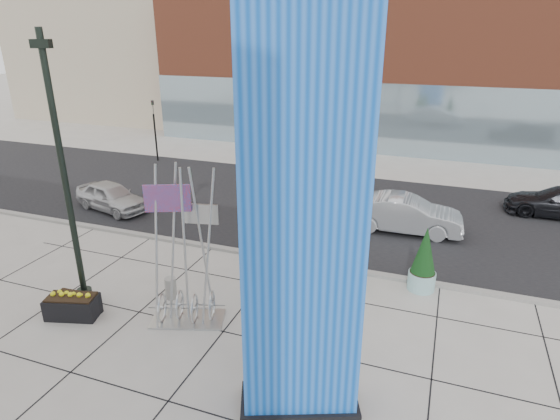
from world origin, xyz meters
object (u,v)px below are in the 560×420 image
(public_art_sculpture, at_px, (185,283))
(overhead_street_sign, at_px, (291,182))
(blue_pylon, at_px, (302,238))
(car_white_west, at_px, (111,197))
(car_silver_mid, at_px, (405,214))
(lamp_post, at_px, (69,204))
(concrete_bollard, at_px, (171,288))

(public_art_sculpture, xyz_separation_m, overhead_street_sign, (2.12, 3.63, 2.35))
(blue_pylon, distance_m, car_white_west, 16.25)
(car_white_west, distance_m, car_silver_mid, 14.19)
(car_white_west, relative_size, car_silver_mid, 0.83)
(lamp_post, relative_size, public_art_sculpture, 1.69)
(public_art_sculpture, relative_size, overhead_street_sign, 1.18)
(lamp_post, bearing_deg, public_art_sculpture, 5.11)
(concrete_bollard, relative_size, overhead_street_sign, 0.17)
(lamp_post, distance_m, concrete_bollard, 4.18)
(lamp_post, relative_size, car_silver_mid, 1.74)
(overhead_street_sign, xyz_separation_m, car_white_west, (-10.58, 3.41, -2.97))
(blue_pylon, xyz_separation_m, lamp_post, (-8.02, 1.90, -0.97))
(blue_pylon, xyz_separation_m, concrete_bollard, (-5.56, 3.17, -4.10))
(concrete_bollard, bearing_deg, blue_pylon, -29.70)
(concrete_bollard, xyz_separation_m, car_silver_mid, (6.75, 8.39, 0.44))
(lamp_post, height_order, car_silver_mid, lamp_post)
(concrete_bollard, height_order, car_white_west, car_white_west)
(blue_pylon, distance_m, concrete_bollard, 7.60)
(blue_pylon, height_order, public_art_sculpture, blue_pylon)
(lamp_post, relative_size, car_white_west, 2.08)
(blue_pylon, xyz_separation_m, overhead_street_sign, (-2.23, 5.85, -0.79))
(public_art_sculpture, relative_size, car_silver_mid, 1.02)
(overhead_street_sign, bearing_deg, blue_pylon, -45.60)
(public_art_sculpture, height_order, overhead_street_sign, public_art_sculpture)
(public_art_sculpture, bearing_deg, lamp_post, 166.91)
(overhead_street_sign, distance_m, car_silver_mid, 7.24)
(car_silver_mid, bearing_deg, lamp_post, 134.02)
(car_white_west, bearing_deg, concrete_bollard, -115.56)
(lamp_post, xyz_separation_m, concrete_bollard, (2.47, 1.27, -3.13))
(public_art_sculpture, relative_size, concrete_bollard, 6.82)
(public_art_sculpture, distance_m, concrete_bollard, 1.80)
(overhead_street_sign, bearing_deg, public_art_sculpture, -96.76)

